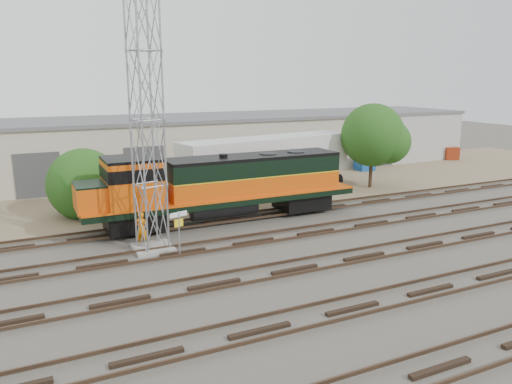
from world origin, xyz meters
name	(u,v)px	position (x,y,z in m)	size (l,w,h in m)	color
ground	(330,241)	(0.00, 0.00, 0.00)	(140.00, 140.00, 0.00)	#47423A
dirt_strip	(227,188)	(0.00, 15.00, 0.01)	(80.00, 16.00, 0.02)	#726047
tracks	(364,256)	(0.00, -3.00, 0.08)	(80.00, 20.40, 0.28)	black
warehouse	(195,144)	(0.04, 22.98, 2.65)	(58.40, 10.40, 5.30)	#B9B29A
locomotive	(219,185)	(-4.20, 6.00, 2.39)	(17.33, 3.04, 4.17)	black
signal_tower	(147,125)	(-9.23, 2.74, 6.53)	(1.98, 1.98, 13.37)	gray
sign_post	(179,225)	(-8.30, 1.03, 1.68)	(0.95, 0.32, 2.40)	gray
worker	(142,229)	(-9.59, 3.65, 0.94)	(0.69, 0.45, 1.88)	orange
semi_trailer	(271,158)	(2.34, 11.77, 2.77)	(14.61, 5.29, 4.41)	silver
dumpster_blue	(365,163)	(15.16, 16.71, 0.75)	(1.60, 1.50, 1.50)	#154B94
dumpster_red	(450,153)	(27.78, 17.99, 0.70)	(1.50, 1.40, 1.40)	maroon
tree_mid	(88,187)	(-11.27, 11.11, 1.95)	(4.92, 4.68, 4.68)	#382619
tree_east	(377,137)	(10.95, 9.97, 4.18)	(5.32, 5.07, 6.84)	#382619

